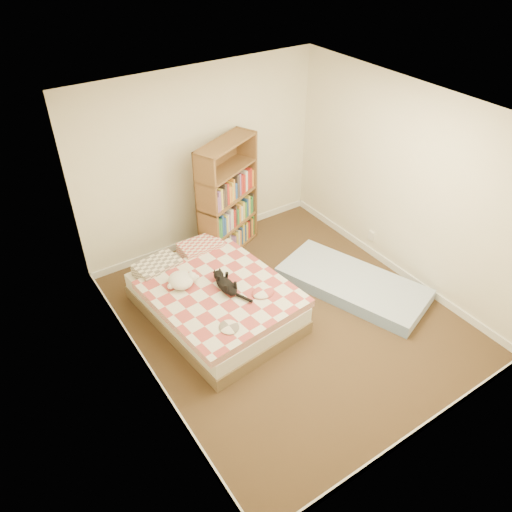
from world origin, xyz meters
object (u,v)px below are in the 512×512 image
white_dog (182,280)px  floor_mattress (352,284)px  bookshelf (227,212)px  black_cat (225,284)px  bed (213,298)px

white_dog → floor_mattress: bearing=-50.1°
bookshelf → floor_mattress: size_ratio=0.88×
black_cat → bookshelf: bearing=62.8°
bed → white_dog: white_dog is taller
black_cat → white_dog: (-0.39, 0.32, 0.01)m
bookshelf → white_dog: bearing=-166.0°
bookshelf → white_dog: bookshelf is taller
bookshelf → black_cat: bookshelf is taller
bookshelf → floor_mattress: (0.84, -1.69, -0.50)m
bookshelf → floor_mattress: 1.95m
black_cat → floor_mattress: bearing=-10.0°
bed → black_cat: (0.08, -0.17, 0.29)m
floor_mattress → black_cat: size_ratio=2.95×
bed → black_cat: size_ratio=3.29×
bookshelf → bed: bearing=-153.0°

